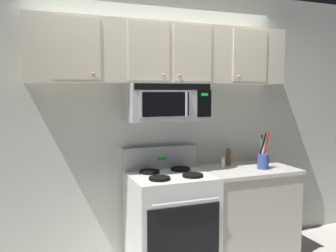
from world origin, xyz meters
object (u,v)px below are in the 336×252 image
Objects in this scene: stove_range at (170,220)px; spice_jar at (263,159)px; salt_shaker at (223,163)px; pepper_mill at (228,157)px; over_range_microwave at (166,102)px; utensil_crock_blue at (263,158)px.

stove_range reaches higher than spice_jar.
spice_jar is (1.12, 0.13, 0.48)m from stove_range.
pepper_mill reaches higher than salt_shaker.
pepper_mill is (0.73, 0.07, -0.59)m from over_range_microwave.
pepper_mill is 0.40m from spice_jar.
utensil_crock_blue is at bearing -12.63° from over_range_microwave.
over_range_microwave is at bearing 90.14° from stove_range.
utensil_crock_blue is 0.40m from salt_shaker.
utensil_crock_blue is at bearing -50.55° from pepper_mill.
spice_jar is at bearing 54.67° from utensil_crock_blue.
utensil_crock_blue is 0.37m from pepper_mill.
stove_range is 1.22m from spice_jar.
stove_range reaches higher than pepper_mill.
utensil_crock_blue is 3.72× the size of salt_shaker.
pepper_mill is at bearing 14.19° from stove_range.
salt_shaker is 1.01× the size of spice_jar.
stove_range is 2.86× the size of utensil_crock_blue.
stove_range is 0.78m from salt_shaker.
stove_range is 1.10m from utensil_crock_blue.
stove_range is at bearing -172.18° from salt_shaker.
utensil_crock_blue is 3.76× the size of spice_jar.
stove_range is 10.64× the size of salt_shaker.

